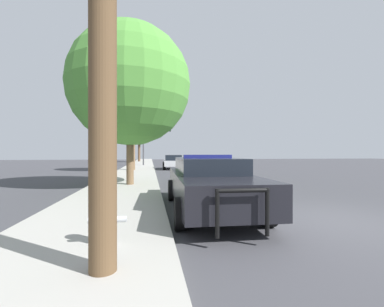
% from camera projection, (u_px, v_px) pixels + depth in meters
% --- Properties ---
extents(ground_plane, '(110.00, 110.00, 0.00)m').
position_uv_depth(ground_plane, '(328.00, 221.00, 5.81)').
color(ground_plane, '#3D3D42').
extents(sidewalk_left, '(3.00, 110.00, 0.13)m').
position_uv_depth(sidewalk_left, '(92.00, 229.00, 4.98)').
color(sidewalk_left, '#A3A099').
rests_on(sidewalk_left, ground_plane).
extents(police_car, '(2.18, 5.39, 1.49)m').
position_uv_depth(police_car, '(209.00, 182.00, 6.88)').
color(police_car, black).
rests_on(police_car, ground_plane).
extents(fire_hydrant, '(0.57, 0.25, 0.79)m').
position_uv_depth(fire_hydrant, '(108.00, 217.00, 3.94)').
color(fire_hydrant, '#B7BCC1').
rests_on(fire_hydrant, sidewalk_left).
extents(traffic_light, '(3.23, 0.35, 4.95)m').
position_uv_depth(traffic_light, '(155.00, 135.00, 29.57)').
color(traffic_light, '#424247').
rests_on(traffic_light, sidewalk_left).
extents(car_background_midblock, '(2.03, 4.11, 1.33)m').
position_uv_depth(car_background_midblock, '(173.00, 162.00, 24.20)').
color(car_background_midblock, '#B7B7BC').
rests_on(car_background_midblock, ground_plane).
extents(tree_sidewalk_mid, '(4.23, 4.23, 7.05)m').
position_uv_depth(tree_sidewalk_mid, '(132.00, 110.00, 21.16)').
color(tree_sidewalk_mid, brown).
rests_on(tree_sidewalk_mid, sidewalk_left).
extents(tree_sidewalk_far, '(3.62, 3.62, 6.34)m').
position_uv_depth(tree_sidewalk_far, '(139.00, 134.00, 42.05)').
color(tree_sidewalk_far, brown).
rests_on(tree_sidewalk_far, sidewalk_left).
extents(tree_sidewalk_near, '(5.40, 5.40, 7.14)m').
position_uv_depth(tree_sidewalk_near, '(130.00, 85.00, 11.46)').
color(tree_sidewalk_near, brown).
rests_on(tree_sidewalk_near, sidewalk_left).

